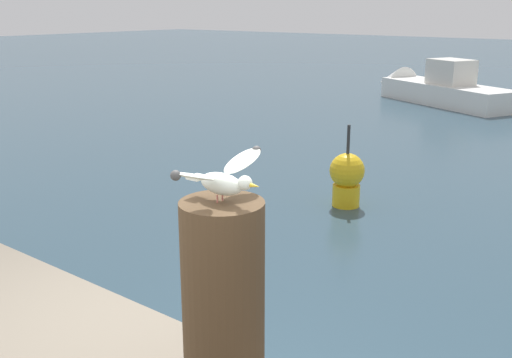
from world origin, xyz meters
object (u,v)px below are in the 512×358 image
object	(u,v)px
mooring_post	(223,299)
boat_white	(430,88)
channel_buoy	(347,177)
seagull	(222,178)

from	to	relation	value
mooring_post	boat_white	world-z (taller)	mooring_post
mooring_post	boat_white	distance (m)	18.80
channel_buoy	seagull	bearing A→B (deg)	-65.60
boat_white	mooring_post	bearing A→B (deg)	-70.85
boat_white	channel_buoy	distance (m)	11.96
mooring_post	channel_buoy	size ratio (longest dim) A/B	0.73
channel_buoy	mooring_post	bearing A→B (deg)	-65.63
seagull	channel_buoy	xyz separation A→B (m)	(-2.83, 6.23, -1.90)
mooring_post	seagull	xyz separation A→B (m)	(0.00, 0.00, 0.60)
seagull	channel_buoy	bearing A→B (deg)	114.40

